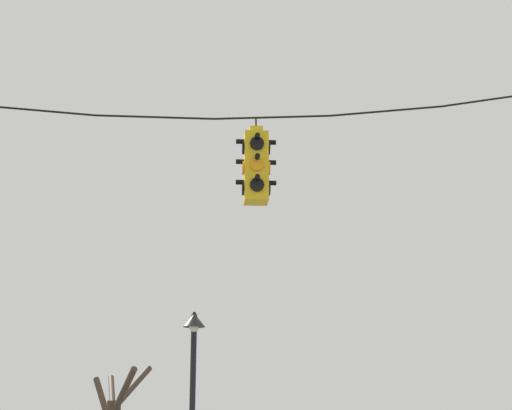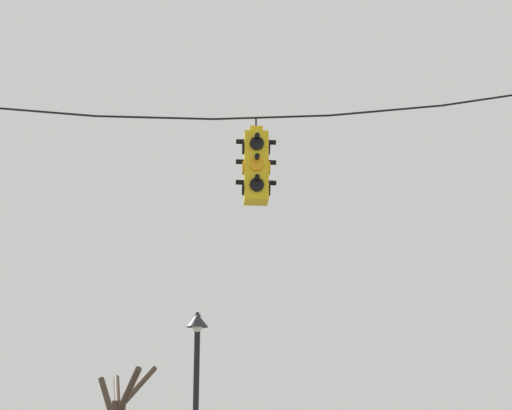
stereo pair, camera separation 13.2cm
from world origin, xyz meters
name	(u,v)px [view 2 (the right image)]	position (x,y,z in m)	size (l,w,h in m)	color
span_wire	(155,104)	(0.00, -0.44, 6.51)	(11.95, 0.03, 0.65)	black
traffic_light_over_intersection	(256,167)	(1.47, -0.44, 5.58)	(0.58, 0.58, 1.28)	yellow
street_lamp	(196,369)	(0.63, 4.97, 3.12)	(0.45, 0.78, 4.25)	black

